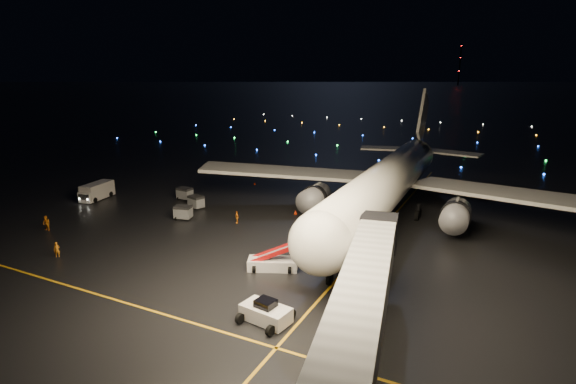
{
  "coord_description": "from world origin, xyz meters",
  "views": [
    {
      "loc": [
        25.14,
        -34.47,
        18.78
      ],
      "look_at": [
        1.95,
        12.0,
        5.0
      ],
      "focal_mm": 28.0,
      "sensor_mm": 36.0,
      "label": 1
    }
  ],
  "objects_px": {
    "crew_a": "(57,250)",
    "baggage_cart_1": "(185,194)",
    "baggage_cart_0": "(183,212)",
    "airliner": "(394,155)",
    "pushback_tug": "(266,311)",
    "belt_loader": "(273,253)",
    "crew_b": "(46,223)",
    "crew_c": "(237,217)",
    "service_truck": "(98,191)",
    "baggage_cart_2": "(196,202)"
  },
  "relations": [
    {
      "from": "airliner",
      "to": "crew_c",
      "type": "distance_m",
      "value": 22.67
    },
    {
      "from": "airliner",
      "to": "baggage_cart_1",
      "type": "height_order",
      "value": "airliner"
    },
    {
      "from": "airliner",
      "to": "crew_c",
      "type": "height_order",
      "value": "airliner"
    },
    {
      "from": "belt_loader",
      "to": "baggage_cart_0",
      "type": "distance_m",
      "value": 20.06
    },
    {
      "from": "service_truck",
      "to": "crew_c",
      "type": "xyz_separation_m",
      "value": [
        25.52,
        -0.26,
        -0.47
      ]
    },
    {
      "from": "crew_a",
      "to": "crew_c",
      "type": "height_order",
      "value": "crew_a"
    },
    {
      "from": "baggage_cart_0",
      "to": "baggage_cart_1",
      "type": "distance_m",
      "value": 9.71
    },
    {
      "from": "belt_loader",
      "to": "crew_b",
      "type": "bearing_deg",
      "value": 161.58
    },
    {
      "from": "belt_loader",
      "to": "crew_a",
      "type": "relative_size",
      "value": 4.36
    },
    {
      "from": "airliner",
      "to": "belt_loader",
      "type": "xyz_separation_m",
      "value": [
        -5.7,
        -24.02,
        -6.33
      ]
    },
    {
      "from": "baggage_cart_0",
      "to": "crew_c",
      "type": "bearing_deg",
      "value": -1.12
    },
    {
      "from": "crew_c",
      "to": "baggage_cart_1",
      "type": "relative_size",
      "value": 0.73
    },
    {
      "from": "belt_loader",
      "to": "crew_c",
      "type": "distance_m",
      "value": 14.99
    },
    {
      "from": "crew_b",
      "to": "baggage_cart_2",
      "type": "relative_size",
      "value": 0.9
    },
    {
      "from": "airliner",
      "to": "baggage_cart_1",
      "type": "distance_m",
      "value": 31.6
    },
    {
      "from": "service_truck",
      "to": "baggage_cart_2",
      "type": "height_order",
      "value": "service_truck"
    },
    {
      "from": "baggage_cart_1",
      "to": "baggage_cart_2",
      "type": "bearing_deg",
      "value": -30.03
    },
    {
      "from": "crew_c",
      "to": "baggage_cart_1",
      "type": "xyz_separation_m",
      "value": [
        -13.24,
        5.91,
        0.13
      ]
    },
    {
      "from": "crew_c",
      "to": "baggage_cart_2",
      "type": "height_order",
      "value": "baggage_cart_2"
    },
    {
      "from": "service_truck",
      "to": "crew_b",
      "type": "distance_m",
      "value": 14.5
    },
    {
      "from": "airliner",
      "to": "pushback_tug",
      "type": "height_order",
      "value": "airliner"
    },
    {
      "from": "airliner",
      "to": "pushback_tug",
      "type": "relative_size",
      "value": 14.68
    },
    {
      "from": "belt_loader",
      "to": "crew_a",
      "type": "height_order",
      "value": "belt_loader"
    },
    {
      "from": "airliner",
      "to": "belt_loader",
      "type": "relative_size",
      "value": 7.96
    },
    {
      "from": "crew_c",
      "to": "belt_loader",
      "type": "bearing_deg",
      "value": -4.58
    },
    {
      "from": "baggage_cart_0",
      "to": "pushback_tug",
      "type": "bearing_deg",
      "value": -52.61
    },
    {
      "from": "airliner",
      "to": "baggage_cart_1",
      "type": "bearing_deg",
      "value": -166.63
    },
    {
      "from": "crew_c",
      "to": "baggage_cart_0",
      "type": "distance_m",
      "value": 7.5
    },
    {
      "from": "airliner",
      "to": "crew_b",
      "type": "bearing_deg",
      "value": -144.8
    },
    {
      "from": "crew_b",
      "to": "baggage_cart_2",
      "type": "bearing_deg",
      "value": 53.82
    },
    {
      "from": "baggage_cart_1",
      "to": "crew_a",
      "type": "bearing_deg",
      "value": -81.08
    },
    {
      "from": "belt_loader",
      "to": "service_truck",
      "type": "relative_size",
      "value": 1.04
    },
    {
      "from": "crew_c",
      "to": "baggage_cart_2",
      "type": "distance_m",
      "value": 9.37
    },
    {
      "from": "service_truck",
      "to": "baggage_cart_0",
      "type": "height_order",
      "value": "service_truck"
    },
    {
      "from": "belt_loader",
      "to": "crew_b",
      "type": "height_order",
      "value": "belt_loader"
    },
    {
      "from": "airliner",
      "to": "baggage_cart_1",
      "type": "relative_size",
      "value": 26.12
    },
    {
      "from": "crew_a",
      "to": "crew_c",
      "type": "distance_m",
      "value": 20.89
    },
    {
      "from": "pushback_tug",
      "to": "service_truck",
      "type": "bearing_deg",
      "value": 163.02
    },
    {
      "from": "crew_a",
      "to": "crew_b",
      "type": "xyz_separation_m",
      "value": [
        -8.42,
        4.93,
        0.14
      ]
    },
    {
      "from": "airliner",
      "to": "crew_a",
      "type": "height_order",
      "value": "airliner"
    },
    {
      "from": "airliner",
      "to": "crew_b",
      "type": "distance_m",
      "value": 45.23
    },
    {
      "from": "pushback_tug",
      "to": "belt_loader",
      "type": "height_order",
      "value": "belt_loader"
    },
    {
      "from": "baggage_cart_2",
      "to": "pushback_tug",
      "type": "bearing_deg",
      "value": -27.28
    },
    {
      "from": "crew_a",
      "to": "baggage_cart_1",
      "type": "bearing_deg",
      "value": 56.7
    },
    {
      "from": "airliner",
      "to": "crew_a",
      "type": "xyz_separation_m",
      "value": [
        -27.48,
        -31.5,
        -7.24
      ]
    },
    {
      "from": "crew_b",
      "to": "baggage_cart_1",
      "type": "distance_m",
      "value": 19.75
    },
    {
      "from": "airliner",
      "to": "belt_loader",
      "type": "height_order",
      "value": "airliner"
    },
    {
      "from": "airliner",
      "to": "crew_c",
      "type": "bearing_deg",
      "value": -141.64
    },
    {
      "from": "belt_loader",
      "to": "baggage_cart_0",
      "type": "relative_size",
      "value": 3.32
    },
    {
      "from": "pushback_tug",
      "to": "belt_loader",
      "type": "distance_m",
      "value": 9.73
    }
  ]
}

